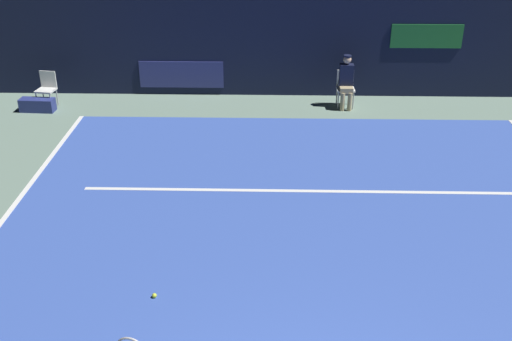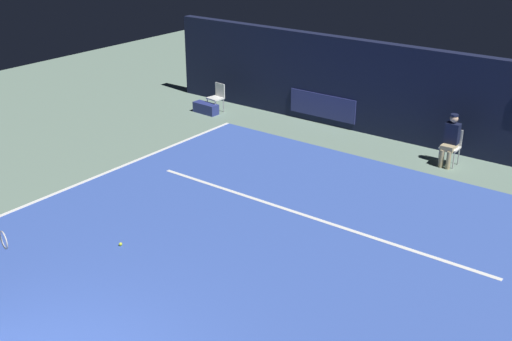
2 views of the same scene
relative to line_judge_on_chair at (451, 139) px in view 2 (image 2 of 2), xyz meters
The scene contains 9 objects.
ground_plane 6.64m from the line_judge_on_chair, 101.23° to the right, with size 32.50×32.50×0.00m, color slate.
court_surface 6.64m from the line_judge_on_chair, 101.23° to the right, with size 10.40×11.29×0.01m, color #3856B2.
line_sideline_right 9.16m from the line_judge_on_chair, 134.80° to the right, with size 0.10×11.29×0.01m, color white.
line_service 4.73m from the line_judge_on_chair, 105.94° to the right, with size 8.11×0.10×0.01m, color white.
back_wall 1.74m from the line_judge_on_chair, 142.44° to the left, with size 16.69×0.33×2.60m.
line_judge_on_chair is the anchor object (origin of this frame).
courtside_chair_near 7.46m from the line_judge_on_chair, behind, with size 0.49×0.47×0.88m.
tennis_ball 8.48m from the line_judge_on_chair, 114.25° to the right, with size 0.07×0.07×0.07m, color #CCE033.
equipment_bag 7.65m from the line_judge_on_chair, behind, with size 0.84×0.32×0.32m, color navy.
Camera 2 is at (6.31, -3.53, 6.14)m, focal length 44.68 mm.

